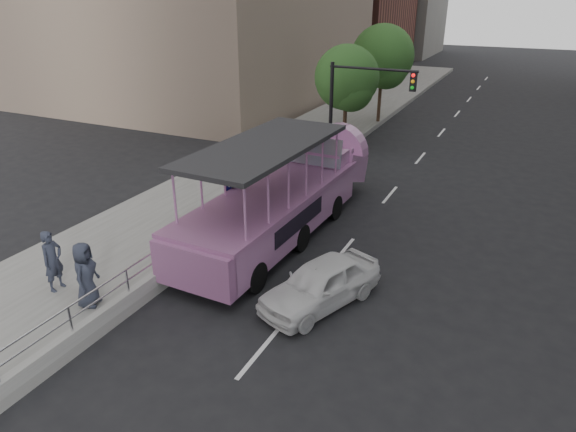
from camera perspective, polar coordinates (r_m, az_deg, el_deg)
name	(u,v)px	position (r m, az deg, el deg)	size (l,w,h in m)	color
ground	(262,303)	(15.14, -2.88, -9.58)	(160.00, 160.00, 0.00)	black
sidewalk	(257,170)	(25.52, -3.49, 5.12)	(5.50, 80.00, 0.30)	#969691
kerb_wall	(210,239)	(17.83, -8.65, -2.57)	(0.24, 30.00, 0.36)	#AEAFA9
guardrail	(209,222)	(17.55, -8.79, -0.63)	(0.07, 22.00, 0.71)	silver
duck_boat	(286,195)	(18.93, -0.19, 2.32)	(3.09, 11.30, 3.72)	black
car	(321,283)	(14.75, 3.64, -7.48)	(1.59, 3.95, 1.35)	white
pedestrian_near	(53,261)	(16.21, -24.68, -4.53)	(0.68, 0.44, 1.85)	#2B303F
pedestrian_far	(85,274)	(15.07, -21.59, -6.06)	(0.92, 0.60, 1.88)	#2B303F
parking_sign	(233,193)	(18.33, -6.15, 2.53)	(0.23, 0.58, 2.71)	black
traffic_signal	(355,100)	(25.27, 7.42, 12.64)	(4.20, 0.32, 5.20)	black
street_tree_near	(348,80)	(28.92, 6.67, 14.74)	(3.52, 3.52, 5.72)	#382519
street_tree_far	(384,59)	(34.46, 10.57, 16.78)	(3.97, 3.97, 6.45)	#382519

